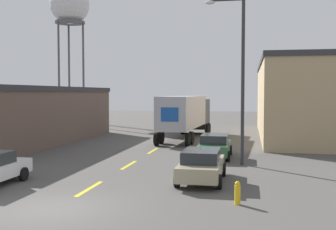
% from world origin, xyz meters
% --- Properties ---
extents(ground_plane, '(160.00, 160.00, 0.00)m').
position_xyz_m(ground_plane, '(0.00, 0.00, 0.00)').
color(ground_plane, '#4C4947').
extents(road_centerline, '(0.20, 14.90, 0.01)m').
position_xyz_m(road_centerline, '(0.00, 9.21, 0.00)').
color(road_centerline, gold).
rests_on(road_centerline, ground_plane).
extents(warehouse_right, '(10.77, 23.83, 6.99)m').
position_xyz_m(warehouse_right, '(12.96, 27.64, 3.50)').
color(warehouse_right, tan).
rests_on(warehouse_right, ground_plane).
extents(semi_truck, '(3.34, 12.87, 3.82)m').
position_xyz_m(semi_truck, '(1.16, 23.54, 2.31)').
color(semi_truck, black).
rests_on(semi_truck, ground_plane).
extents(parked_car_right_near, '(2.05, 4.51, 1.49)m').
position_xyz_m(parked_car_right_near, '(4.56, 5.56, 0.78)').
color(parked_car_right_near, tan).
rests_on(parked_car_right_near, ground_plane).
extents(parked_car_right_mid, '(2.05, 4.51, 1.49)m').
position_xyz_m(parked_car_right_mid, '(4.56, 12.93, 0.78)').
color(parked_car_right_mid, '#2D5B38').
rests_on(parked_car_right_mid, ground_plane).
extents(water_tower, '(5.45, 5.45, 19.11)m').
position_xyz_m(water_tower, '(-17.91, 41.58, 16.13)').
color(water_tower, '#47474C').
rests_on(water_tower, ground_plane).
extents(street_lamp, '(2.26, 0.32, 9.48)m').
position_xyz_m(street_lamp, '(6.10, 10.53, 5.38)').
color(street_lamp, '#2D2D30').
rests_on(street_lamp, ground_plane).
extents(fire_hydrant, '(0.22, 0.22, 0.86)m').
position_xyz_m(fire_hydrant, '(6.31, 1.85, 0.43)').
color(fire_hydrant, gold).
rests_on(fire_hydrant, ground_plane).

